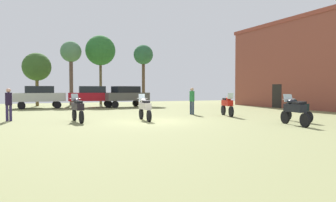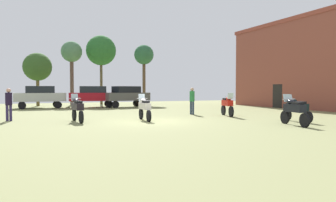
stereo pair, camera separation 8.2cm
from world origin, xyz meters
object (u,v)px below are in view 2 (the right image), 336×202
motorcycle_4 (77,108)px  tree_3 (72,54)px  motorcycle_5 (294,110)px  motorcycle_7 (145,107)px  car_1 (126,95)px  person_3 (192,99)px  tree_4 (101,51)px  car_3 (40,95)px  motorcycle_2 (227,105)px  tree_5 (37,67)px  motorcycle_1 (297,108)px  tree_7 (144,56)px  car_2 (93,95)px  person_1 (9,102)px

motorcycle_4 → tree_3: 19.18m
motorcycle_5 → motorcycle_7: motorcycle_5 is taller
car_1 → tree_3: bearing=24.3°
motorcycle_4 → person_3: person_3 is taller
tree_4 → tree_3: bearing=-173.3°
car_3 → tree_3: 7.49m
motorcycle_5 → tree_3: size_ratio=0.32×
motorcycle_2 → tree_4: tree_4 is taller
motorcycle_5 → tree_4: 25.50m
motorcycle_7 → tree_5: 19.41m
motorcycle_2 → motorcycle_7: size_ratio=0.93×
motorcycle_1 → car_1: (-4.44, 16.80, 0.46)m
motorcycle_2 → car_3: size_ratio=0.48×
tree_5 → tree_7: (11.30, -0.51, 1.55)m
motorcycle_5 → tree_5: tree_5 is taller
tree_7 → motorcycle_4: bearing=-119.4°
car_1 → tree_5: 9.92m
motorcycle_4 → car_1: car_1 is taller
car_3 → person_3: (9.29, -11.42, -0.09)m
car_2 → motorcycle_5: bearing=-155.6°
motorcycle_4 → tree_4: bearing=69.9°
tree_3 → tree_5: 3.83m
motorcycle_1 → tree_4: bearing=109.2°
motorcycle_1 → car_3: car_3 is taller
car_1 → tree_4: 8.23m
car_2 → car_3: size_ratio=1.03×
car_2 → motorcycle_4: bearing=172.8°
car_2 → tree_4: bearing=-12.6°
motorcycle_1 → tree_5: (-12.17, 22.37, 3.26)m
car_3 → person_3: bearing=-142.5°
motorcycle_1 → tree_7: tree_7 is taller
motorcycle_1 → tree_4: 24.56m
motorcycle_1 → motorcycle_2: motorcycle_2 is taller
motorcycle_7 → car_2: bearing=96.2°
tree_7 → car_1: bearing=-125.3°
motorcycle_5 → car_3: (-10.61, 19.18, 0.44)m
motorcycle_5 → tree_5: (-10.68, 23.64, 3.24)m
person_3 → tree_5: size_ratio=0.34×
motorcycle_1 → person_1: 15.38m
car_2 → tree_7: (6.66, 4.47, 4.35)m
motorcycle_1 → person_3: bearing=119.4°
tree_5 → tree_7: 11.42m
person_3 → tree_7: size_ratio=0.27×
person_3 → tree_3: 18.06m
motorcycle_2 → car_2: size_ratio=0.47×
car_3 → car_1: bearing=-99.9°
motorcycle_2 → car_3: 17.25m
motorcycle_1 → person_3: (-2.81, 6.49, 0.36)m
motorcycle_1 → car_3: (-12.11, 17.91, 0.46)m
car_1 → tree_3: size_ratio=0.66×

